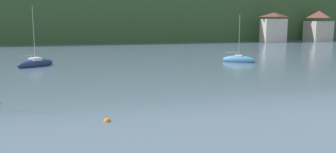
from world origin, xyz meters
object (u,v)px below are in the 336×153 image
(shore_building_westcentral, at_px, (273,28))
(sailboat_far_9, at_px, (239,60))
(shore_building_central, at_px, (318,26))
(mooring_buoy_far, at_px, (107,121))
(sailboat_far_4, at_px, (35,64))

(shore_building_westcentral, bearing_deg, sailboat_far_9, -126.38)
(shore_building_westcentral, distance_m, shore_building_central, 14.73)
(shore_building_central, distance_m, sailboat_far_9, 60.07)
(shore_building_westcentral, height_order, mooring_buoy_far, shore_building_westcentral)
(sailboat_far_4, relative_size, mooring_buoy_far, 19.48)
(shore_building_central, bearing_deg, sailboat_far_9, -137.06)
(sailboat_far_4, height_order, mooring_buoy_far, sailboat_far_4)
(mooring_buoy_far, bearing_deg, sailboat_far_9, 50.86)
(shore_building_central, bearing_deg, shore_building_westcentral, -175.34)
(sailboat_far_4, xyz_separation_m, mooring_buoy_far, (6.42, -27.32, -0.34))
(shore_building_westcentral, bearing_deg, shore_building_central, 4.66)
(shore_building_westcentral, distance_m, sailboat_far_9, 49.37)
(shore_building_westcentral, relative_size, mooring_buoy_far, 19.25)
(shore_building_central, bearing_deg, mooring_buoy_far, -134.28)
(sailboat_far_4, relative_size, sailboat_far_9, 1.16)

